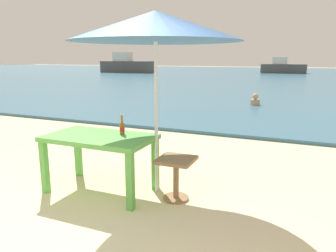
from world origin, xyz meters
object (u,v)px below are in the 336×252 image
Objects in this scene: side_table_wood at (176,173)px; swimmer_person at (255,100)px; patio_umbrella at (155,26)px; boat_sailboat at (283,67)px; boat_cargo_ship at (127,65)px; beer_bottle_amber at (122,127)px; picnic_table_green at (100,144)px.

side_table_wood reaches higher than swimmer_person.
side_table_wood is (0.32, -0.12, -1.76)m from patio_umbrella.
patio_umbrella is at bearing -89.02° from boat_sailboat.
beer_bottle_amber is at bearing -59.83° from boat_cargo_ship.
boat_cargo_ship is at bearing 119.65° from picnic_table_green.
picnic_table_green is at bearing -60.35° from boat_cargo_ship.
side_table_wood is at bearing -88.47° from boat_sailboat.
swimmer_person is 0.09× the size of boat_sailboat.
boat_cargo_ship is (-16.31, 28.06, 0.02)m from beer_bottle_amber.
patio_umbrella is 1.80m from side_table_wood.
beer_bottle_amber reaches higher than swimmer_person.
side_table_wood is at bearing -3.43° from beer_bottle_amber.
side_table_wood is 8.21m from swimmer_person.
patio_umbrella and boat_cargo_ship have the same top height.
boat_sailboat is (-0.57, 33.24, -1.43)m from patio_umbrella.
beer_bottle_amber is at bearing 37.86° from picnic_table_green.
boat_cargo_ship is (-17.10, 28.11, 0.52)m from side_table_wood.
picnic_table_green is at bearing -142.14° from beer_bottle_amber.
patio_umbrella reaches higher than picnic_table_green.
side_table_wood is at bearing -19.90° from patio_umbrella.
picnic_table_green is at bearing -172.44° from side_table_wood.
swimmer_person is at bearing 85.91° from beer_bottle_amber.
patio_umbrella is 4.26× the size of side_table_wood.
beer_bottle_amber is 0.93m from side_table_wood.
side_table_wood is at bearing 7.56° from picnic_table_green.
swimmer_person is 26.12m from boat_cargo_ship.
picnic_table_green is 32.50m from boat_cargo_ship.
beer_bottle_amber reaches higher than picnic_table_green.
picnic_table_green is 33.49m from boat_sailboat.
beer_bottle_amber is 8.20m from swimmer_person.
boat_sailboat is at bearing 89.77° from picnic_table_green.
side_table_wood is 0.12× the size of boat_sailboat.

